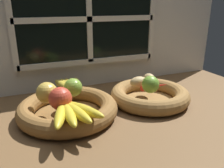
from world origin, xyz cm
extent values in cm
cube|color=brown|center=(0.00, 0.00, -1.50)|extent=(140.00, 90.00, 3.00)
cube|color=silver|center=(0.00, 30.00, 27.50)|extent=(140.00, 3.00, 55.00)
cube|color=black|center=(0.00, 28.10, 31.00)|extent=(64.00, 0.80, 38.00)
cube|color=white|center=(0.00, 27.50, 31.00)|extent=(2.40, 1.20, 38.00)
cube|color=white|center=(0.00, 27.50, 31.00)|extent=(64.00, 1.20, 2.40)
cube|color=white|center=(-32.00, 27.50, 31.00)|extent=(2.40, 1.20, 40.40)
cube|color=white|center=(32.00, 27.50, 31.00)|extent=(2.40, 1.20, 40.40)
cube|color=white|center=(0.00, 27.50, 12.00)|extent=(64.00, 1.20, 2.40)
cylinder|color=brown|center=(-17.28, -0.29, 0.50)|extent=(23.53, 23.53, 1.00)
torus|color=brown|center=(-17.28, -0.29, 2.96)|extent=(34.61, 34.61, 5.92)
cylinder|color=olive|center=(15.64, -0.29, 0.50)|extent=(20.84, 20.84, 1.00)
torus|color=olive|center=(15.64, -0.29, 2.96)|extent=(31.33, 31.33, 5.92)
sphere|color=gold|center=(-23.69, 1.14, 9.49)|extent=(7.14, 7.14, 7.14)
sphere|color=#7AA338|center=(-14.22, 3.60, 9.20)|extent=(6.57, 6.57, 6.57)
sphere|color=#CC422D|center=(-20.56, -5.69, 9.55)|extent=(7.27, 7.27, 7.27)
ellipsoid|color=gold|center=(-21.92, -12.53, 7.47)|extent=(7.95, 16.80, 3.10)
ellipsoid|color=gold|center=(-19.64, -12.91, 7.47)|extent=(3.53, 16.71, 3.10)
ellipsoid|color=gold|center=(-17.35, -12.65, 7.47)|extent=(7.16, 16.88, 3.10)
ellipsoid|color=gold|center=(-15.21, -11.77, 7.47)|extent=(11.10, 15.91, 3.10)
sphere|color=brown|center=(-19.43, -4.60, 7.47)|extent=(2.79, 2.79, 2.79)
ellipsoid|color=gold|center=(-11.85, 11.01, 7.41)|extent=(7.94, 16.37, 2.98)
ellipsoid|color=gold|center=(-12.91, 11.28, 7.41)|extent=(5.92, 16.53, 2.98)
ellipsoid|color=gold|center=(-13.99, 11.41, 7.41)|extent=(3.80, 16.39, 2.98)
ellipsoid|color=gold|center=(-15.09, 11.39, 7.41)|extent=(4.33, 16.45, 2.98)
ellipsoid|color=gold|center=(-16.17, 11.23, 7.41)|extent=(6.43, 16.51, 2.98)
sphere|color=brown|center=(-14.41, 3.30, 7.41)|extent=(2.68, 2.68, 2.68)
ellipsoid|color=tan|center=(11.92, 2.60, 8.12)|extent=(7.41, 4.87, 4.40)
ellipsoid|color=tan|center=(17.70, 4.25, 8.17)|extent=(4.90, 6.47, 4.50)
sphere|color=#6B9E33|center=(12.97, -4.29, 9.16)|extent=(6.48, 6.48, 6.48)
cone|color=red|center=(16.61, -1.80, 7.06)|extent=(12.13, 2.89, 2.28)
camera|label=1|loc=(-31.49, -73.40, 37.65)|focal=37.20mm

